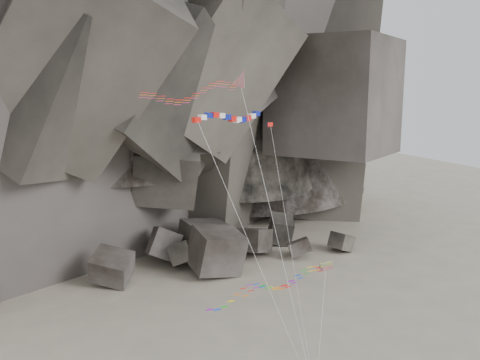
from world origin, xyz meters
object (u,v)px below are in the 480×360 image
delta_kite (188,92)px  pennant_kite (279,177)px  banner_kite (229,119)px  parafoil_kite (266,286)px

delta_kite → pennant_kite: size_ratio=1.20×
delta_kite → banner_kite: size_ratio=1.14×
parafoil_kite → pennant_kite: pennant_kite is taller
delta_kite → pennant_kite: delta_kite is taller
banner_kite → parafoil_kite: 16.60m
pennant_kite → banner_kite: bearing=153.5°
delta_kite → pennant_kite: bearing=-36.3°
delta_kite → banner_kite: 4.54m
pennant_kite → parafoil_kite: bearing=-163.5°
parafoil_kite → pennant_kite: 10.75m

